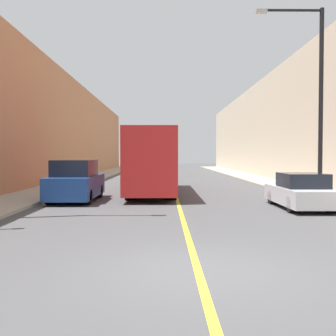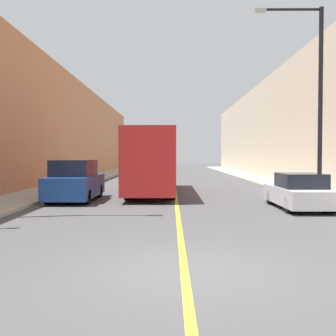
{
  "view_description": "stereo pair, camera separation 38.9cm",
  "coord_description": "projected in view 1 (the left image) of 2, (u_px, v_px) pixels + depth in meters",
  "views": [
    {
      "loc": [
        -0.64,
        -7.38,
        2.19
      ],
      "look_at": [
        -0.42,
        14.55,
        1.49
      ],
      "focal_mm": 42.0,
      "sensor_mm": 36.0,
      "label": 1
    },
    {
      "loc": [
        -0.25,
        -7.38,
        2.19
      ],
      "look_at": [
        -0.42,
        14.55,
        1.49
      ],
      "focal_mm": 42.0,
      "sensor_mm": 36.0,
      "label": 2
    }
  ],
  "objects": [
    {
      "name": "ground_plane",
      "position": [
        198.0,
        271.0,
        7.45
      ],
      "size": [
        200.0,
        200.0,
        0.0
      ],
      "primitive_type": "plane",
      "color": "#474749"
    },
    {
      "name": "sidewalk_left",
      "position": [
        90.0,
        178.0,
        37.35
      ],
      "size": [
        2.87,
        72.0,
        0.13
      ],
      "primitive_type": "cube",
      "color": "#A89E8C",
      "rests_on": "ground"
    },
    {
      "name": "sidewalk_right",
      "position": [
        251.0,
        178.0,
        37.51
      ],
      "size": [
        2.87,
        72.0,
        0.13
      ],
      "primitive_type": "cube",
      "color": "#A89E8C",
      "rests_on": "ground"
    },
    {
      "name": "building_row_left",
      "position": [
        54.0,
        129.0,
        37.17
      ],
      "size": [
        4.0,
        72.0,
        9.43
      ],
      "primitive_type": "cube",
      "color": "#B2724C",
      "rests_on": "ground"
    },
    {
      "name": "building_row_right",
      "position": [
        287.0,
        127.0,
        37.39
      ],
      "size": [
        4.0,
        72.0,
        9.85
      ],
      "primitive_type": "cube",
      "color": "beige",
      "rests_on": "ground"
    },
    {
      "name": "road_center_line",
      "position": [
        171.0,
        178.0,
        37.43
      ],
      "size": [
        0.16,
        72.0,
        0.01
      ],
      "primitive_type": "cube",
      "color": "gold",
      "rests_on": "ground"
    },
    {
      "name": "bus",
      "position": [
        153.0,
        161.0,
        22.78
      ],
      "size": [
        2.54,
        11.13,
        3.53
      ],
      "color": "#AD1E1E",
      "rests_on": "ground"
    },
    {
      "name": "parked_suv_left",
      "position": [
        76.0,
        182.0,
        18.89
      ],
      "size": [
        1.99,
        4.85,
        1.98
      ],
      "color": "navy",
      "rests_on": "ground"
    },
    {
      "name": "car_right_near",
      "position": [
        301.0,
        192.0,
        16.26
      ],
      "size": [
        1.87,
        4.39,
        1.47
      ],
      "color": "silver",
      "rests_on": "ground"
    },
    {
      "name": "street_lamp_left",
      "position": [
        1.0,
        81.0,
        13.46
      ],
      "size": [
        3.11,
        0.24,
        8.02
      ],
      "color": "black",
      "rests_on": "sidewalk_left"
    },
    {
      "name": "street_lamp_right",
      "position": [
        315.0,
        91.0,
        17.92
      ],
      "size": [
        3.11,
        0.24,
        8.75
      ],
      "color": "black",
      "rests_on": "sidewalk_right"
    }
  ]
}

